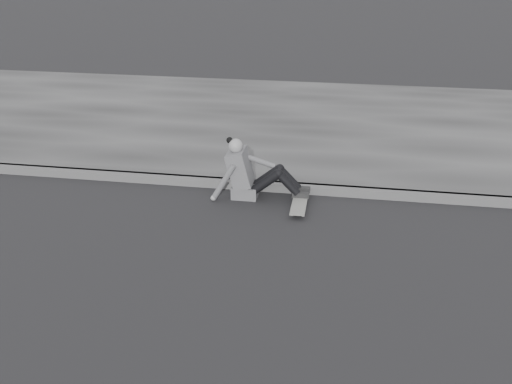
# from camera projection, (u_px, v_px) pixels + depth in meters

# --- Properties ---
(ground) EXTENTS (80.00, 80.00, 0.00)m
(ground) POSITION_uv_depth(u_px,v_px,m) (467.00, 312.00, 5.73)
(ground) COLOR black
(ground) RESTS_ON ground
(curb) EXTENTS (24.00, 0.16, 0.12)m
(curb) POSITION_uv_depth(u_px,v_px,m) (436.00, 197.00, 8.01)
(curb) COLOR #505050
(curb) RESTS_ON ground
(sidewalk) EXTENTS (24.00, 6.00, 0.12)m
(sidewalk) POSITION_uv_depth(u_px,v_px,m) (416.00, 129.00, 10.71)
(sidewalk) COLOR #393939
(sidewalk) RESTS_ON ground
(skateboard) EXTENTS (0.20, 0.78, 0.09)m
(skateboard) POSITION_uv_depth(u_px,v_px,m) (299.00, 203.00, 7.82)
(skateboard) COLOR #A1A29C
(skateboard) RESTS_ON ground
(seated_woman) EXTENTS (1.38, 0.46, 0.88)m
(seated_woman) POSITION_uv_depth(u_px,v_px,m) (250.00, 173.00, 8.02)
(seated_woman) COLOR #575759
(seated_woman) RESTS_ON ground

